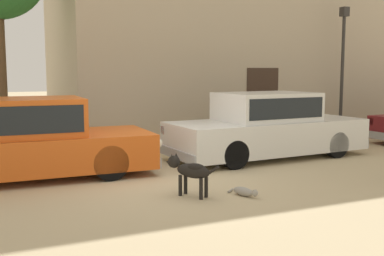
# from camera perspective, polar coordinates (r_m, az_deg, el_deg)

# --- Properties ---
(ground_plane) EXTENTS (80.00, 80.00, 0.00)m
(ground_plane) POSITION_cam_1_polar(r_m,az_deg,el_deg) (8.87, -3.80, -6.16)
(ground_plane) COLOR tan
(parked_sedan_nearest) EXTENTS (4.84, 1.91, 1.51)m
(parked_sedan_nearest) POSITION_cam_1_polar(r_m,az_deg,el_deg) (9.30, -19.56, -1.30)
(parked_sedan_nearest) COLOR #D15619
(parked_sedan_nearest) RESTS_ON ground_plane
(parked_sedan_second) EXTENTS (4.90, 2.01, 1.51)m
(parked_sedan_second) POSITION_cam_1_polar(r_m,az_deg,el_deg) (11.04, 9.11, 0.29)
(parked_sedan_second) COLOR silver
(parked_sedan_second) RESTS_ON ground_plane
(stray_dog_spotted) EXTENTS (0.61, 0.92, 0.67)m
(stray_dog_spotted) POSITION_cam_1_polar(r_m,az_deg,el_deg) (7.57, -0.31, -5.10)
(stray_dog_spotted) COLOR black
(stray_dog_spotted) RESTS_ON ground_plane
(stray_cat) EXTENTS (0.31, 0.67, 0.16)m
(stray_cat) POSITION_cam_1_polar(r_m,az_deg,el_deg) (7.69, 6.39, -7.70)
(stray_cat) COLOR gray
(stray_cat) RESTS_ON ground_plane
(street_lamp) EXTENTS (0.22, 0.22, 3.94)m
(street_lamp) POSITION_cam_1_polar(r_m,az_deg,el_deg) (15.29, 17.87, 8.50)
(street_lamp) COLOR #2D2B28
(street_lamp) RESTS_ON ground_plane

